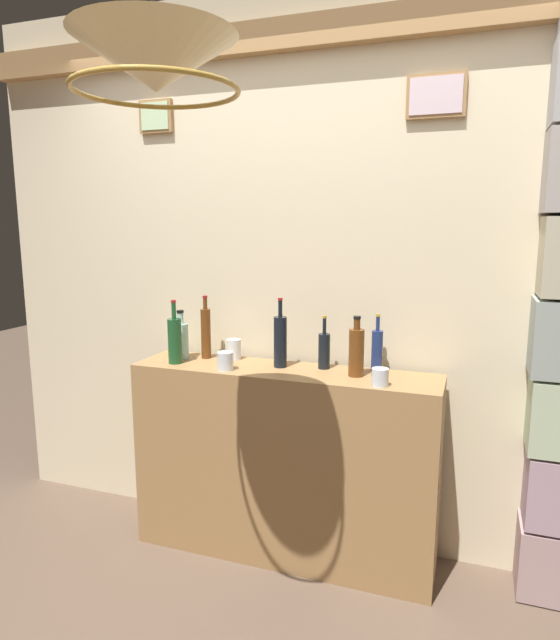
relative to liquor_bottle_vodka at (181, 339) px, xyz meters
name	(u,v)px	position (x,y,z in m)	size (l,w,h in m)	color
panelled_rear_partition	(300,264)	(0.57, 0.22, 0.39)	(3.52, 0.15, 2.75)	beige
bar_shelf_unit	(283,463)	(0.57, -0.03, -0.58)	(1.49, 0.34, 0.96)	#9E7547
liquor_bottle_vodka	(181,339)	(0.00, 0.00, 0.00)	(0.08, 0.08, 0.25)	#A1D8CD
liquor_bottle_gin	(175,340)	(0.02, -0.10, 0.02)	(0.07, 0.07, 0.32)	#1B4D26
liquor_bottle_tequila	(280,341)	(0.54, 0.01, 0.03)	(0.06, 0.06, 0.34)	black
liquor_bottle_rum	(206,332)	(0.12, 0.05, 0.04)	(0.05, 0.05, 0.33)	brown
liquor_bottle_mezcal	(356,351)	(0.92, -0.03, 0.02)	(0.07, 0.07, 0.28)	brown
liquor_bottle_whiskey	(324,350)	(0.75, 0.05, -0.01)	(0.06, 0.06, 0.26)	black
liquor_bottle_scotch	(377,350)	(1.00, 0.09, 0.00)	(0.05, 0.05, 0.28)	navy
glass_tumbler_rocks	(225,361)	(0.31, -0.13, -0.06)	(0.08, 0.08, 0.09)	silver
glass_tumbler_highball	(234,349)	(0.26, 0.07, -0.05)	(0.07, 0.07, 0.10)	silver
glass_tumbler_shot	(380,377)	(1.05, -0.14, -0.06)	(0.07, 0.07, 0.08)	silver
pendant_lamp	(155,66)	(0.48, -0.92, 1.06)	(0.51, 0.51, 0.43)	beige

